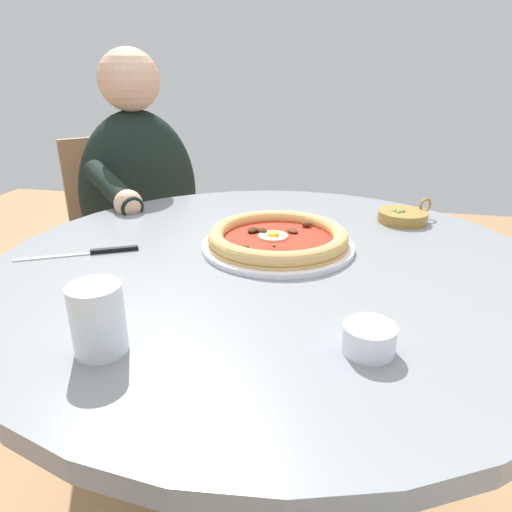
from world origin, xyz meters
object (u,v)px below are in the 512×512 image
(olive_pan, at_px, (403,216))
(diner_person, at_px, (146,253))
(ramekin_capers, at_px, (369,337))
(cafe_chair_diner, at_px, (132,236))
(water_glass, at_px, (99,323))
(dining_table, at_px, (272,328))
(steak_knife, at_px, (96,252))
(pizza_on_plate, at_px, (276,239))

(olive_pan, distance_m, diner_person, 0.85)
(olive_pan, bearing_deg, diner_person, -108.12)
(ramekin_capers, distance_m, cafe_chair_diner, 1.23)
(olive_pan, bearing_deg, water_glass, -33.47)
(ramekin_capers, bearing_deg, dining_table, -148.13)
(water_glass, distance_m, diner_person, 0.99)
(ramekin_capers, bearing_deg, steak_knife, -114.41)
(dining_table, xyz_separation_m, steak_knife, (0.04, -0.33, 0.15))
(dining_table, bearing_deg, pizza_on_plate, -175.90)
(pizza_on_plate, distance_m, cafe_chair_diner, 0.88)
(steak_knife, height_order, diner_person, diner_person)
(pizza_on_plate, height_order, ramekin_capers, pizza_on_plate)
(diner_person, xyz_separation_m, cafe_chair_diner, (-0.10, -0.10, 0.02))
(pizza_on_plate, relative_size, cafe_chair_diner, 0.35)
(steak_knife, height_order, cafe_chair_diner, cafe_chair_diner)
(dining_table, relative_size, pizza_on_plate, 3.45)
(dining_table, distance_m, olive_pan, 0.41)
(steak_knife, relative_size, ramekin_capers, 3.07)
(ramekin_capers, height_order, olive_pan, olive_pan)
(water_glass, xyz_separation_m, cafe_chair_diner, (-0.98, -0.46, -0.27))
(water_glass, distance_m, steak_knife, 0.35)
(ramekin_capers, bearing_deg, water_glass, -78.30)
(steak_knife, distance_m, ramekin_capers, 0.55)
(dining_table, height_order, cafe_chair_diner, cafe_chair_diner)
(dining_table, relative_size, diner_person, 0.91)
(steak_knife, xyz_separation_m, olive_pan, (-0.33, 0.59, 0.01))
(steak_knife, bearing_deg, pizza_on_plate, 106.88)
(dining_table, relative_size, water_glass, 11.43)
(steak_knife, distance_m, olive_pan, 0.67)
(pizza_on_plate, xyz_separation_m, ramekin_capers, (0.33, 0.17, 0.00))
(dining_table, relative_size, cafe_chair_diner, 1.20)
(water_glass, distance_m, cafe_chair_diner, 1.11)
(olive_pan, height_order, cafe_chair_diner, cafe_chair_diner)
(diner_person, distance_m, cafe_chair_diner, 0.14)
(dining_table, xyz_separation_m, water_glass, (0.34, -0.16, 0.19))
(water_glass, bearing_deg, diner_person, -157.47)
(water_glass, height_order, diner_person, diner_person)
(ramekin_capers, height_order, cafe_chair_diner, cafe_chair_diner)
(steak_knife, bearing_deg, dining_table, 97.27)
(dining_table, bearing_deg, water_glass, -24.90)
(dining_table, height_order, pizza_on_plate, pizza_on_plate)
(diner_person, relative_size, cafe_chair_diner, 1.32)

